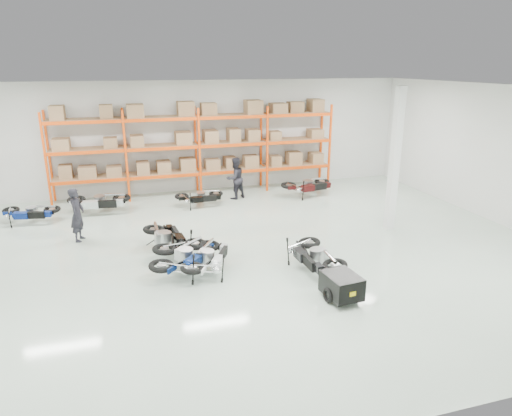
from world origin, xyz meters
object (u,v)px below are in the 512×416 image
object	(u,v)px
moto_silver_left	(209,253)
moto_back_a	(29,209)
person_back	(235,178)
person_left	(77,215)
moto_back_b	(98,198)
trailer	(341,286)
moto_back_c	(200,194)
moto_back_d	(308,182)
moto_blue_centre	(187,252)
moto_touring_right	(314,251)
moto_black_far_left	(167,234)

from	to	relation	value
moto_silver_left	moto_back_a	size ratio (longest dim) A/B	1.07
moto_silver_left	person_back	size ratio (longest dim) A/B	1.05
moto_silver_left	person_left	world-z (taller)	person_left
moto_back_b	person_back	xyz separation A→B (m)	(5.14, 0.47, 0.25)
trailer	moto_back_c	size ratio (longest dim) A/B	0.95
moto_silver_left	moto_back_a	xyz separation A→B (m)	(-5.06, 5.41, -0.03)
moto_back_b	moto_back_d	world-z (taller)	moto_back_b
moto_silver_left	trailer	world-z (taller)	moto_silver_left
trailer	moto_back_b	world-z (taller)	moto_back_b
trailer	person_back	distance (m)	8.60
moto_back_a	moto_back_d	xyz separation A→B (m)	(10.22, 0.44, 0.07)
moto_blue_centre	moto_touring_right	xyz separation A→B (m)	(3.14, -0.80, -0.01)
moto_back_d	trailer	bearing A→B (deg)	155.47
trailer	moto_back_b	size ratio (longest dim) A/B	0.79
moto_touring_right	moto_back_b	xyz separation A→B (m)	(-5.48, 6.51, 0.02)
moto_back_a	moto_back_d	size ratio (longest dim) A/B	0.88
moto_silver_left	moto_back_c	bearing A→B (deg)	-70.12
moto_black_far_left	moto_back_b	bearing A→B (deg)	-70.64
moto_silver_left	person_left	distance (m)	4.74
moto_black_far_left	person_back	distance (m)	5.76
moto_silver_left	moto_back_c	distance (m)	5.73
moto_black_far_left	moto_touring_right	bearing A→B (deg)	142.89
moto_back_c	person_back	xyz separation A→B (m)	(1.52, 0.65, 0.34)
moto_silver_left	person_back	bearing A→B (deg)	-82.32
moto_blue_centre	moto_black_far_left	distance (m)	1.41
person_left	moto_blue_centre	bearing A→B (deg)	-123.36
moto_blue_centre	moto_back_b	world-z (taller)	moto_back_b
moto_black_far_left	moto_back_b	size ratio (longest dim) A/B	1.02
trailer	moto_back_c	xyz separation A→B (m)	(-1.86, 7.93, 0.12)
moto_black_far_left	moto_back_d	world-z (taller)	moto_black_far_left
trailer	person_back	xyz separation A→B (m)	(-0.34, 8.58, 0.46)
moto_silver_left	moto_back_b	world-z (taller)	moto_back_b
moto_blue_centre	person_back	xyz separation A→B (m)	(2.80, 6.18, 0.26)
moto_blue_centre	person_left	xyz separation A→B (m)	(-2.81, 3.17, 0.25)
moto_back_d	person_left	bearing A→B (deg)	99.55
moto_back_a	moto_back_d	distance (m)	10.23
moto_blue_centre	moto_silver_left	world-z (taller)	moto_blue_centre
moto_blue_centre	moto_silver_left	xyz separation A→B (m)	(0.55, -0.16, -0.03)
moto_touring_right	moto_back_a	bearing A→B (deg)	140.13
moto_blue_centre	moto_back_c	xyz separation A→B (m)	(1.28, 5.53, -0.09)
moto_blue_centre	moto_back_d	size ratio (longest dim) A/B	1.00
moto_blue_centre	trailer	world-z (taller)	moto_blue_centre
moto_back_c	moto_back_d	bearing A→B (deg)	-88.71
moto_blue_centre	moto_back_d	distance (m)	8.06
person_left	person_back	size ratio (longest dim) A/B	0.99
moto_blue_centre	person_back	size ratio (longest dim) A/B	1.12
moto_back_b	person_left	size ratio (longest dim) A/B	1.15
moto_back_c	moto_back_a	bearing A→B (deg)	91.88
moto_touring_right	person_left	xyz separation A→B (m)	(-5.95, 3.97, 0.26)
moto_blue_centre	moto_silver_left	distance (m)	0.57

